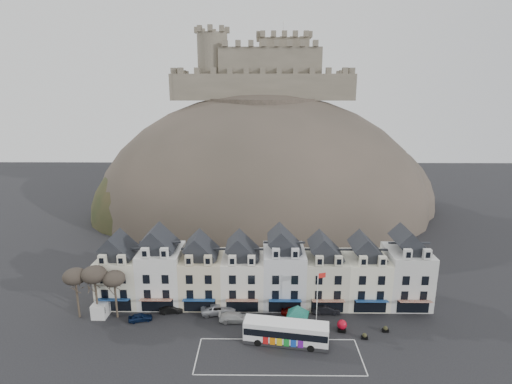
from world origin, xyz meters
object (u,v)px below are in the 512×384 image
(car_black, at_px, (171,309))
(car_charcoal, at_px, (326,309))
(white_van, at_px, (104,305))
(car_silver, at_px, (218,309))
(bus_shelter, at_px, (298,311))
(bus, at_px, (286,332))
(red_buoy, at_px, (342,325))
(car_maroon, at_px, (294,312))
(car_navy, at_px, (140,317))
(flagpole, at_px, (318,295))
(car_white, at_px, (235,317))

(car_black, xyz_separation_m, car_charcoal, (24.80, 0.13, 0.12))
(white_van, bearing_deg, car_charcoal, 1.40)
(car_silver, bearing_deg, bus_shelter, -122.37)
(bus, xyz_separation_m, red_buoy, (8.50, 3.08, -0.94))
(car_silver, bearing_deg, white_van, 77.52)
(car_black, bearing_deg, car_silver, -97.55)
(car_silver, bearing_deg, car_maroon, -105.54)
(car_navy, bearing_deg, car_black, -75.53)
(car_maroon, bearing_deg, car_navy, 108.97)
(bus, distance_m, bus_shelter, 4.04)
(bus, xyz_separation_m, car_black, (-17.90, 7.78, -1.23))
(car_charcoal, bearing_deg, flagpole, 151.53)
(red_buoy, distance_m, car_black, 26.81)
(bus_shelter, height_order, car_maroon, bus_shelter)
(car_white, bearing_deg, car_maroon, -79.34)
(red_buoy, height_order, flagpole, flagpole)
(red_buoy, bearing_deg, bus, -160.08)
(car_white, xyz_separation_m, car_maroon, (9.20, 1.70, -0.05))
(bus_shelter, xyz_separation_m, car_charcoal, (5.00, 4.59, -2.41))
(bus, xyz_separation_m, car_white, (-7.50, 5.41, -1.12))
(bus, xyz_separation_m, white_van, (-28.74, 7.91, -0.69))
(car_black, xyz_separation_m, car_maroon, (19.60, -0.67, 0.06))
(car_black, relative_size, car_silver, 0.68)
(red_buoy, bearing_deg, car_black, 169.89)
(car_black, distance_m, car_white, 10.67)
(red_buoy, xyz_separation_m, car_silver, (-18.83, 4.74, -0.13))
(car_black, distance_m, car_maroon, 19.61)
(bus_shelter, xyz_separation_m, red_buoy, (6.59, -0.24, -2.24))
(car_navy, relative_size, car_white, 0.73)
(car_maroon, distance_m, car_charcoal, 5.26)
(car_navy, height_order, car_silver, car_silver)
(white_van, height_order, car_navy, white_van)
(white_van, bearing_deg, car_silver, 1.11)
(bus_shelter, bearing_deg, car_navy, -172.28)
(red_buoy, relative_size, flagpole, 0.20)
(bus, xyz_separation_m, car_maroon, (1.70, 7.11, -1.17))
(red_buoy, xyz_separation_m, car_charcoal, (-1.59, 4.83, -0.18))
(car_black, height_order, car_white, car_white)
(car_maroon, bearing_deg, car_silver, 101.54)
(white_van, relative_size, car_maroon, 1.29)
(red_buoy, xyz_separation_m, car_navy, (-30.66, 2.33, -0.29))
(bus_shelter, xyz_separation_m, car_maroon, (-0.20, 3.79, -2.47))
(flagpole, bearing_deg, bus_shelter, -156.78)
(bus_shelter, relative_size, flagpole, 0.71)
(car_navy, distance_m, car_silver, 12.07)
(flagpole, relative_size, car_maroon, 2.22)
(car_white, relative_size, car_maroon, 1.25)
(bus, bearing_deg, car_silver, 152.18)
(bus_shelter, bearing_deg, bus, -107.12)
(car_black, relative_size, car_charcoal, 0.83)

